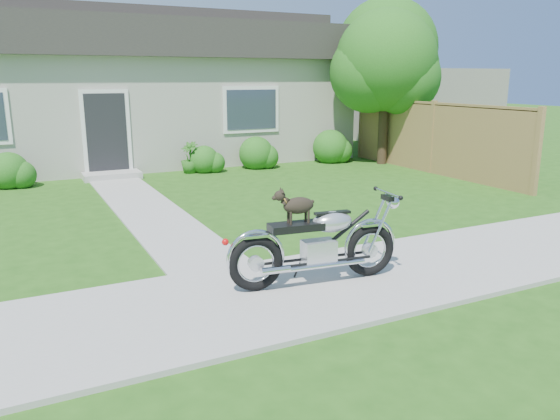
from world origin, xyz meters
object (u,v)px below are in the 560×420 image
object	(u,v)px
motorcycle_with_dog	(318,242)
fence	(432,137)
potted_plant_right	(190,157)
tree_near	(391,66)
tree_far	(391,54)
house	(138,88)

from	to	relation	value
motorcycle_with_dog	fence	bearing A→B (deg)	46.69
fence	potted_plant_right	xyz separation A→B (m)	(-5.78, 2.80, -0.52)
fence	potted_plant_right	distance (m)	6.45
tree_near	motorcycle_with_dog	world-z (taller)	tree_near
fence	potted_plant_right	bearing A→B (deg)	154.17
tree_far	motorcycle_with_dog	world-z (taller)	tree_far
house	tree_far	bearing A→B (deg)	-17.75
fence	tree_far	size ratio (longest dim) A/B	1.32
house	motorcycle_with_dog	world-z (taller)	house
potted_plant_right	motorcycle_with_dog	size ratio (longest dim) A/B	0.37
house	tree_far	size ratio (longest dim) A/B	2.51
house	potted_plant_right	xyz separation A→B (m)	(0.52, -3.44, -1.74)
house	tree_near	bearing A→B (deg)	-35.92
house	fence	distance (m)	8.96
fence	tree_near	world-z (taller)	tree_near
house	motorcycle_with_dog	distance (m)	12.07
tree_near	potted_plant_right	world-z (taller)	tree_near
tree_near	potted_plant_right	size ratio (longest dim) A/B	5.27
fence	motorcycle_with_dog	xyz separation A→B (m)	(-6.82, -5.71, -0.38)
tree_near	tree_far	bearing A→B (deg)	52.94
fence	motorcycle_with_dog	bearing A→B (deg)	-140.09
motorcycle_with_dog	tree_near	bearing A→B (deg)	54.81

